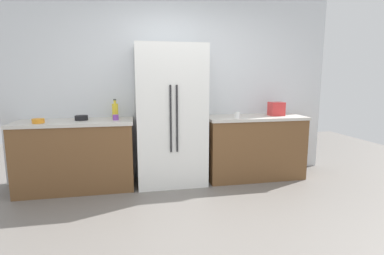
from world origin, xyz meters
The scene contains 11 objects.
ground_plane centered at (0.00, 0.00, 0.00)m, with size 9.52×9.52×0.00m, color slate.
kitchen_back_panel centered at (0.00, 1.93, 1.42)m, with size 4.71×0.10×2.83m, color silver.
counter_left centered at (-1.37, 1.57, 0.46)m, with size 1.47×0.63×0.91m.
counter_right centered at (1.09, 1.57, 0.46)m, with size 1.43×0.63×0.91m.
refrigerator centered at (-0.13, 1.56, 0.94)m, with size 0.92×0.63×1.88m.
toaster centered at (1.44, 1.57, 1.01)m, with size 0.20×0.18×0.20m, color red.
bottle_a centered at (-0.86, 1.66, 1.02)m, with size 0.08×0.08×0.26m.
cup_a centered at (0.77, 1.41, 0.95)m, with size 0.07×0.07×0.08m, color white.
cup_b centered at (-0.85, 1.53, 0.94)m, with size 0.08×0.08×0.07m, color purple.
bowl_a centered at (-1.76, 1.43, 0.94)m, with size 0.14×0.14×0.06m, color orange.
bowl_b centered at (-1.29, 1.61, 0.94)m, with size 0.16×0.16×0.06m, color black.
Camera 1 is at (-0.63, -2.40, 1.43)m, focal length 27.56 mm.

